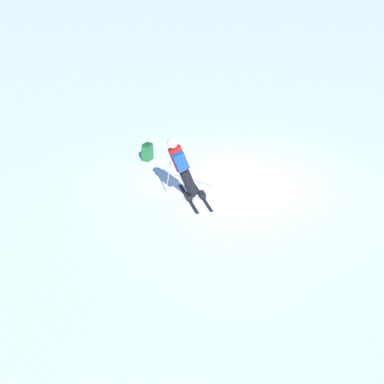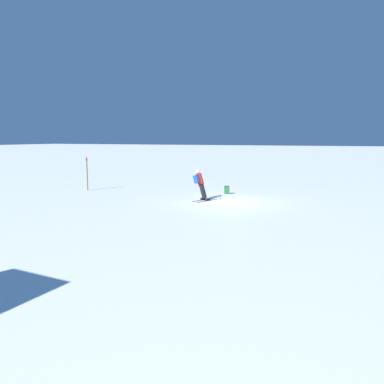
% 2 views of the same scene
% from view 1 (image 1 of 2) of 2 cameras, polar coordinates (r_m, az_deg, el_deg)
% --- Properties ---
extents(ground_plane, '(300.00, 300.00, 0.00)m').
position_cam_1_polar(ground_plane, '(17.07, 3.84, 0.71)').
color(ground_plane, white).
extents(skier, '(1.54, 1.72, 1.73)m').
position_cam_1_polar(skier, '(15.79, -0.89, 2.31)').
color(skier, black).
rests_on(skier, ground).
extents(spare_backpack, '(0.36, 0.33, 0.50)m').
position_cam_1_polar(spare_backpack, '(18.43, -3.98, 3.56)').
color(spare_backpack, '#236633').
rests_on(spare_backpack, ground).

